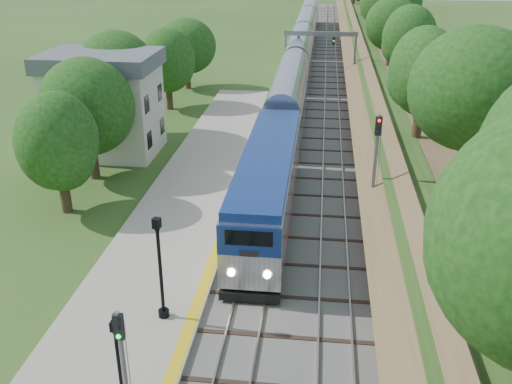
# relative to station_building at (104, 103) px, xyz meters

# --- Properties ---
(trackbed) EXTENTS (9.50, 170.00, 0.28)m
(trackbed) POSITION_rel_station_building_xyz_m (16.00, 30.00, -4.02)
(trackbed) COLOR #4C4944
(trackbed) RESTS_ON ground
(platform) EXTENTS (6.40, 68.00, 0.38)m
(platform) POSITION_rel_station_building_xyz_m (8.80, -14.00, -3.90)
(platform) COLOR gray
(platform) RESTS_ON ground
(yellow_stripe) EXTENTS (0.55, 68.00, 0.01)m
(yellow_stripe) POSITION_rel_station_building_xyz_m (11.65, -14.00, -3.70)
(yellow_stripe) COLOR gold
(yellow_stripe) RESTS_ON platform
(embankment) EXTENTS (10.64, 170.00, 11.70)m
(embankment) POSITION_rel_station_building_xyz_m (24.35, 30.00, -2.14)
(embankment) COLOR brown
(embankment) RESTS_ON ground
(station_building) EXTENTS (8.60, 6.60, 8.00)m
(station_building) POSITION_rel_station_building_xyz_m (0.00, 0.00, 0.00)
(station_building) COLOR beige
(station_building) RESTS_ON ground
(signal_gantry) EXTENTS (8.40, 0.38, 6.20)m
(signal_gantry) POSITION_rel_station_building_xyz_m (16.47, 24.99, 0.73)
(signal_gantry) COLOR slate
(signal_gantry) RESTS_ON ground
(trees_behind_platform) EXTENTS (7.82, 53.32, 7.21)m
(trees_behind_platform) POSITION_rel_station_building_xyz_m (2.83, -9.33, 0.44)
(trees_behind_platform) COLOR #332316
(trees_behind_platform) RESTS_ON ground
(train) EXTENTS (2.98, 99.18, 4.38)m
(train) POSITION_rel_station_building_xyz_m (14.00, 28.80, -1.83)
(train) COLOR black
(train) RESTS_ON trackbed
(lamppost_mid) EXTENTS (0.39, 0.39, 3.94)m
(lamppost_mid) POSITION_rel_station_building_xyz_m (10.44, -27.17, -1.95)
(lamppost_mid) COLOR black
(lamppost_mid) RESTS_ON platform
(lamppost_far) EXTENTS (0.49, 0.49, 4.92)m
(lamppost_far) POSITION_rel_station_building_xyz_m (10.35, -21.48, -1.51)
(lamppost_far) COLOR black
(lamppost_far) RESTS_ON platform
(signal_platform) EXTENTS (0.31, 0.24, 5.23)m
(signal_platform) POSITION_rel_station_building_xyz_m (11.10, -28.33, -0.50)
(signal_platform) COLOR slate
(signal_platform) RESTS_ON platform
(signal_farside) EXTENTS (0.37, 0.29, 6.77)m
(signal_farside) POSITION_rel_station_building_xyz_m (20.20, -10.51, 0.17)
(signal_farside) COLOR slate
(signal_farside) RESTS_ON ground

